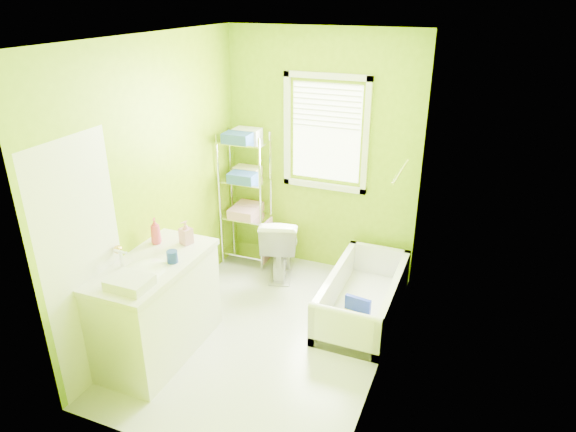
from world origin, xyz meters
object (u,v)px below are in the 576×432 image
at_px(bathtub, 362,302).
at_px(vanity, 156,305).
at_px(toilet, 280,245).
at_px(wire_shelf_unit, 246,185).

bearing_deg(bathtub, vanity, -141.49).
xyz_separation_m(bathtub, toilet, (-1.04, 0.44, 0.22)).
bearing_deg(vanity, bathtub, 38.51).
relative_size(bathtub, wire_shelf_unit, 0.89).
distance_m(bathtub, wire_shelf_unit, 1.79).
distance_m(toilet, wire_shelf_unit, 0.75).
height_order(toilet, wire_shelf_unit, wire_shelf_unit).
bearing_deg(bathtub, toilet, 156.99).
bearing_deg(toilet, wire_shelf_unit, -31.80).
height_order(vanity, wire_shelf_unit, wire_shelf_unit).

